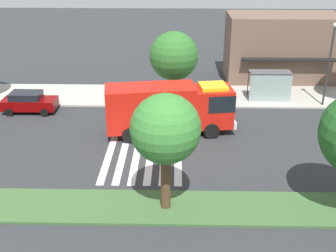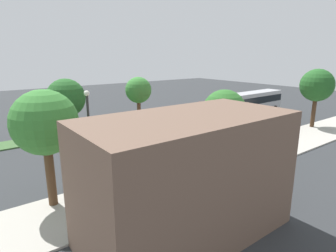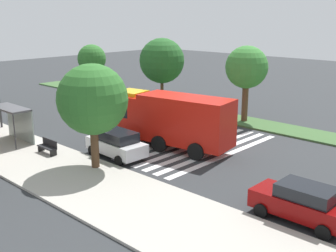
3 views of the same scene
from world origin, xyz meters
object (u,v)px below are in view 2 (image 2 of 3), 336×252
at_px(parked_car_mid, 201,142).
at_px(median_tree_far_west, 138,90).
at_px(bus_stop_shelter, 153,156).
at_px(sidewalk_tree_center, 45,123).
at_px(street_lamp, 90,134).
at_px(median_tree_west, 66,98).
at_px(sidewalk_tree_far_west, 317,86).
at_px(sidewalk_tree_west, 224,112).
at_px(parked_car_west, 274,124).
at_px(bench_near_shelter, 193,160).
at_px(fire_truck, 182,122).
at_px(transit_bus, 255,101).

relative_size(parked_car_mid, median_tree_far_west, 0.69).
xyz_separation_m(bus_stop_shelter, sidewalk_tree_center, (7.09, -0.56, 3.39)).
height_order(street_lamp, median_tree_west, street_lamp).
distance_m(sidewalk_tree_far_west, sidewalk_tree_west, 16.88).
distance_m(parked_car_west, median_tree_far_west, 17.68).
bearing_deg(bench_near_shelter, sidewalk_tree_far_west, -178.50).
distance_m(bus_stop_shelter, median_tree_far_west, 18.08).
bearing_deg(sidewalk_tree_far_west, sidewalk_tree_west, 0.00).
bearing_deg(sidewalk_tree_west, parked_car_mid, -72.91).
xyz_separation_m(fire_truck, median_tree_west, (9.26, -9.29, 2.37)).
xyz_separation_m(median_tree_far_west, median_tree_west, (9.50, 0.00, -0.13)).
relative_size(bus_stop_shelter, sidewalk_tree_west, 0.58).
xyz_separation_m(parked_car_mid, sidewalk_tree_far_west, (-17.51, 2.20, 4.52)).
relative_size(bus_stop_shelter, sidewalk_tree_center, 0.49).
height_order(transit_bus, median_tree_far_west, median_tree_far_west).
xyz_separation_m(fire_truck, parked_car_west, (-11.63, 3.71, -1.17)).
distance_m(fire_truck, sidewalk_tree_center, 16.71).
bearing_deg(median_tree_far_west, bench_near_shelter, 74.28).
distance_m(street_lamp, median_tree_west, 15.16).
distance_m(fire_truck, parked_car_mid, 3.95).
height_order(fire_truck, sidewalk_tree_center, sidewalk_tree_center).
xyz_separation_m(parked_car_mid, median_tree_west, (8.57, -13.01, 3.53)).
height_order(street_lamp, sidewalk_tree_west, street_lamp).
bearing_deg(parked_car_mid, sidewalk_tree_west, 109.96).
bearing_deg(parked_car_mid, street_lamp, 11.51).
bearing_deg(fire_truck, parked_car_mid, 70.79).
height_order(sidewalk_tree_center, median_tree_far_west, sidewalk_tree_center).
bearing_deg(transit_bus, bench_near_shelter, -156.46).
xyz_separation_m(street_lamp, sidewalk_tree_center, (2.77, 0.40, 1.17)).
bearing_deg(sidewalk_tree_far_west, bus_stop_shelter, 1.29).
xyz_separation_m(parked_car_mid, bus_stop_shelter, (7.51, 2.76, 1.00)).
bearing_deg(parked_car_mid, median_tree_far_west, -91.19).
bearing_deg(median_tree_west, bench_near_shelter, 107.80).
distance_m(sidewalk_tree_far_west, median_tree_west, 30.21).
xyz_separation_m(sidewalk_tree_far_west, median_tree_far_west, (16.59, -15.20, -0.87)).
bearing_deg(transit_bus, median_tree_west, 168.29).
relative_size(fire_truck, sidewalk_tree_center, 1.31).
distance_m(parked_car_west, sidewalk_tree_center, 27.37).
bearing_deg(parked_car_west, street_lamp, 4.02).
height_order(parked_car_mid, median_tree_far_west, median_tree_far_west).
bearing_deg(parked_car_mid, parked_car_west, -177.11).
distance_m(transit_bus, median_tree_west, 28.54).
relative_size(parked_car_west, bus_stop_shelter, 1.22).
distance_m(transit_bus, bench_near_shelter, 25.38).
height_order(bus_stop_shelter, sidewalk_tree_west, sidewalk_tree_west).
height_order(fire_truck, bus_stop_shelter, fire_truck).
xyz_separation_m(fire_truck, median_tree_far_west, (-0.24, -9.29, 2.50)).
bearing_deg(street_lamp, sidewalk_tree_west, 178.17).
bearing_deg(bus_stop_shelter, sidewalk_tree_far_west, -178.71).
xyz_separation_m(transit_bus, bus_stop_shelter, (26.94, 10.78, -0.15)).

